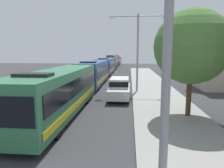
{
  "coord_description": "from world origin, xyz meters",
  "views": [
    {
      "loc": [
        3.3,
        0.4,
        4.18
      ],
      "look_at": [
        1.74,
        18.54,
        1.41
      ],
      "focal_mm": 33.03,
      "sensor_mm": 36.0,
      "label": 1
    }
  ],
  "objects": [
    {
      "name": "bus_lead",
      "position": [
        -1.3,
        13.5,
        1.69
      ],
      "size": [
        2.58,
        12.23,
        3.21
      ],
      "color": "#33724C",
      "rests_on": "ground_plane"
    },
    {
      "name": "box_truck_oncoming",
      "position": [
        -4.6,
        82.61,
        1.71
      ],
      "size": [
        2.35,
        7.79,
        3.15
      ],
      "color": "navy",
      "rests_on": "ground_plane"
    },
    {
      "name": "bus_tail_end",
      "position": [
        -1.3,
        78.84,
        1.69
      ],
      "size": [
        2.58,
        11.31,
        3.21
      ],
      "color": "silver",
      "rests_on": "ground_plane"
    },
    {
      "name": "bus_second_in_line",
      "position": [
        -1.3,
        26.68,
        1.69
      ],
      "size": [
        2.58,
        12.17,
        3.21
      ],
      "color": "#284C8C",
      "rests_on": "ground_plane"
    },
    {
      "name": "white_suv",
      "position": [
        2.4,
        18.94,
        1.03
      ],
      "size": [
        1.86,
        5.08,
        1.9
      ],
      "color": "white",
      "rests_on": "ground_plane"
    },
    {
      "name": "streetlamp_mid",
      "position": [
        4.1,
        22.13,
        5.02
      ],
      "size": [
        5.97,
        0.28,
        7.89
      ],
      "color": "gray",
      "rests_on": "sidewalk"
    },
    {
      "name": "bus_rear",
      "position": [
        -1.3,
        65.8,
        1.69
      ],
      "size": [
        2.58,
        10.94,
        3.21
      ],
      "color": "maroon",
      "rests_on": "ground_plane"
    },
    {
      "name": "roadside_tree",
      "position": [
        7.11,
        13.72,
        4.53
      ],
      "size": [
        4.66,
        4.66,
        6.72
      ],
      "color": "#4C3823",
      "rests_on": "sidewalk"
    },
    {
      "name": "bus_fourth_in_line",
      "position": [
        -1.3,
        53.25,
        1.69
      ],
      "size": [
        2.58,
        10.74,
        3.21
      ],
      "color": "#33724C",
      "rests_on": "ground_plane"
    },
    {
      "name": "bus_middle",
      "position": [
        -1.3,
        39.94,
        1.69
      ],
      "size": [
        2.58,
        11.94,
        3.21
      ],
      "color": "#284C8C",
      "rests_on": "ground_plane"
    },
    {
      "name": "house_distant_gabled",
      "position": [
        14.55,
        26.33,
        3.87
      ],
      "size": [
        6.75,
        7.76,
        7.59
      ],
      "color": "#BCB29E",
      "rests_on": "ground_plane"
    }
  ]
}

